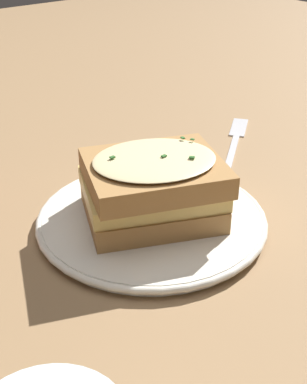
% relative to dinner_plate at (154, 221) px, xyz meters
% --- Properties ---
extents(ground_plane, '(2.40, 2.40, 0.00)m').
position_rel_dinner_plate_xyz_m(ground_plane, '(0.00, 0.03, -0.01)').
color(ground_plane, olive).
extents(dinner_plate, '(0.24, 0.24, 0.01)m').
position_rel_dinner_plate_xyz_m(dinner_plate, '(0.00, 0.00, 0.00)').
color(dinner_plate, silver).
rests_on(dinner_plate, ground_plane).
extents(sandwich, '(0.16, 0.17, 0.07)m').
position_rel_dinner_plate_xyz_m(sandwich, '(-0.00, 0.00, 0.04)').
color(sandwich, '#A37542').
rests_on(sandwich, dinner_plate).
extents(fork, '(0.12, 0.15, 0.00)m').
position_rel_dinner_plate_xyz_m(fork, '(0.11, -0.24, -0.01)').
color(fork, silver).
rests_on(fork, ground_plane).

